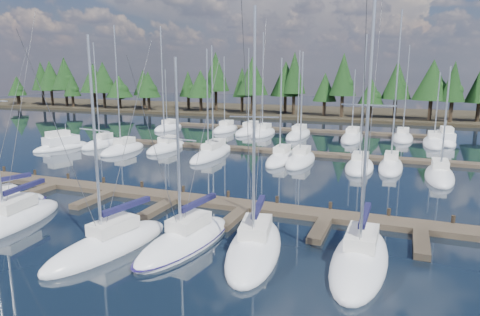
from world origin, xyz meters
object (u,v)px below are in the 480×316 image
at_px(front_sailboat_2, 11,221).
at_px(front_sailboat_3, 109,245).
at_px(motor_yacht_right, 445,140).
at_px(front_sailboat_4, 186,241).
at_px(motor_yacht_left, 61,145).
at_px(front_sailboat_6, 360,259).
at_px(main_dock, 173,200).
at_px(front_sailboat_5, 254,247).

xyz_separation_m(front_sailboat_2, front_sailboat_3, (8.79, -0.95, -0.01)).
xyz_separation_m(front_sailboat_3, motor_yacht_right, (21.05, 47.24, 0.16)).
height_order(front_sailboat_2, front_sailboat_4, front_sailboat_2).
bearing_deg(motor_yacht_left, front_sailboat_6, -27.51).
relative_size(main_dock, front_sailboat_2, 2.90).
distance_m(front_sailboat_4, motor_yacht_right, 48.22).
relative_size(front_sailboat_2, front_sailboat_3, 1.18).
bearing_deg(main_dock, motor_yacht_left, 149.42).
bearing_deg(front_sailboat_2, front_sailboat_5, 6.09).
bearing_deg(motor_yacht_left, front_sailboat_3, -42.48).
relative_size(main_dock, front_sailboat_4, 3.75).
bearing_deg(front_sailboat_5, main_dock, 144.10).
distance_m(front_sailboat_2, front_sailboat_6, 22.69).
height_order(front_sailboat_5, motor_yacht_left, front_sailboat_5).
bearing_deg(motor_yacht_left, motor_yacht_right, 25.58).
distance_m(front_sailboat_5, motor_yacht_left, 40.85).
xyz_separation_m(front_sailboat_4, front_sailboat_6, (9.95, 1.16, 0.02)).
height_order(main_dock, front_sailboat_3, front_sailboat_3).
bearing_deg(front_sailboat_3, front_sailboat_5, 18.95).
relative_size(front_sailboat_3, motor_yacht_right, 1.60).
bearing_deg(front_sailboat_5, front_sailboat_4, -172.69).
xyz_separation_m(main_dock, motor_yacht_left, (-25.57, 15.11, 0.24)).
bearing_deg(front_sailboat_4, front_sailboat_3, -149.95).
bearing_deg(front_sailboat_6, motor_yacht_right, 80.58).
xyz_separation_m(front_sailboat_2, front_sailboat_5, (16.77, 1.79, -0.01)).
height_order(front_sailboat_2, motor_yacht_right, front_sailboat_2).
relative_size(front_sailboat_6, motor_yacht_left, 1.88).
bearing_deg(front_sailboat_3, front_sailboat_4, 30.05).
bearing_deg(front_sailboat_6, front_sailboat_4, -173.35).
distance_m(front_sailboat_2, front_sailboat_4, 12.67).
bearing_deg(front_sailboat_4, front_sailboat_5, 7.31).
bearing_deg(motor_yacht_right, front_sailboat_3, -114.01).
distance_m(front_sailboat_3, motor_yacht_left, 36.14).
bearing_deg(front_sailboat_6, front_sailboat_2, -173.88).
bearing_deg(front_sailboat_5, front_sailboat_6, 6.18).
bearing_deg(motor_yacht_right, front_sailboat_6, -99.42).
distance_m(front_sailboat_2, front_sailboat_3, 8.84).
bearing_deg(front_sailboat_5, motor_yacht_right, 73.63).
xyz_separation_m(front_sailboat_5, motor_yacht_right, (13.07, 44.50, 0.16)).
bearing_deg(main_dock, front_sailboat_6, -21.79).
xyz_separation_m(motor_yacht_left, motor_yacht_right, (47.70, 22.83, 0.00)).
bearing_deg(front_sailboat_2, main_dock, 47.31).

